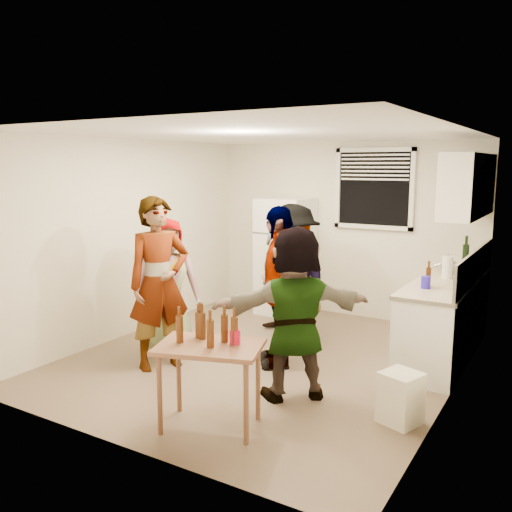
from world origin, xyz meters
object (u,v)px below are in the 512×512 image
Objects in this scene: guest_grey at (169,351)px; guest_back_right at (292,345)px; guest_back_left at (287,334)px; beer_bottle_counter at (428,286)px; trash_bin at (401,395)px; beer_bottle_table at (199,337)px; guest_stripe at (162,366)px; serving_table at (211,426)px; wine_bottle at (465,269)px; blue_cup at (425,288)px; guest_black at (278,364)px; refrigerator at (285,256)px; guest_orange at (294,396)px; kettle at (449,274)px; red_cup at (235,344)px.

guest_back_right reaches higher than guest_grey.
guest_back_left is (0.89, 1.29, 0.00)m from guest_grey.
trash_bin is (0.15, -1.41, -0.65)m from beer_bottle_counter.
beer_bottle_table is 0.12× the size of guest_stripe.
serving_table is at bearing -95.09° from guest_stripe.
wine_bottle is 1.37m from blue_cup.
serving_table reaches higher than guest_black.
refrigerator is 1.99× the size of serving_table.
blue_cup is at bearing -89.08° from beer_bottle_counter.
guest_back_right is 0.67m from guest_black.
beer_bottle_counter reaches higher than blue_cup.
guest_orange is (0.53, 0.78, -0.72)m from beer_bottle_table.
kettle is 2.30m from guest_black.
kettle reaches higher than guest_stripe.
serving_table is (-1.25, -3.12, -0.90)m from kettle.
wine_bottle is at bearing 83.78° from blue_cup.
refrigerator is 2.69m from blue_cup.
wine_bottle is 3.77m from beer_bottle_table.
beer_bottle_counter is 0.94× the size of beer_bottle_table.
blue_cup is 0.07× the size of guest_black.
serving_table is 2.25m from guest_back_right.
guest_black is at bearing -63.92° from refrigerator.
refrigerator is 3.82× the size of trash_bin.
serving_table is at bearing -117.44° from beer_bottle_counter.
beer_bottle_table is 0.14× the size of guest_grey.
wine_bottle is 3.63m from red_cup.
beer_bottle_counter reaches higher than kettle.
red_cup is 1.66m from guest_black.
guest_stripe is (-2.52, -2.26, -0.90)m from kettle.
beer_bottle_table is at bearing -95.67° from guest_stripe.
beer_bottle_counter is 1.57× the size of blue_cup.
red_cup reaches higher than serving_table.
guest_back_right is at bearing -176.93° from beer_bottle_counter.
red_cup is at bearing -146.92° from trash_bin.
beer_bottle_counter is at bearing 57.48° from beer_bottle_table.
guest_back_right is at bearing 99.64° from serving_table.
beer_bottle_counter is at bearing -82.97° from kettle.
trash_bin reaches higher than guest_orange.
blue_cup is 0.08× the size of guest_orange.
refrigerator is at bearing 29.99° from guest_grey.
beer_bottle_counter is 2.42m from red_cup.
red_cup is (0.37, 0.01, 0.00)m from beer_bottle_table.
beer_bottle_counter is at bearing 90.92° from blue_cup.
beer_bottle_counter is 2.05m from guest_back_left.
serving_table is 1.53m from guest_stripe.
guest_grey is 0.85× the size of guest_stripe.
kettle is 0.13× the size of guest_stripe.
guest_grey is at bearing -159.03° from beer_bottle_counter.
guest_back_left is at bearing 151.95° from guest_back_right.
refrigerator is at bearing -101.53° from guest_orange.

